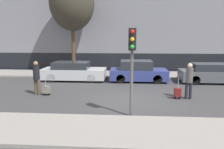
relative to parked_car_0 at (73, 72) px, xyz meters
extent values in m
plane|color=#38383A|center=(3.95, -4.67, -0.63)|extent=(80.00, 80.00, 0.00)
cube|color=gray|center=(3.95, -8.42, -0.57)|extent=(28.00, 2.50, 0.12)
cube|color=gray|center=(3.95, 2.33, -0.57)|extent=(28.00, 3.00, 0.12)
cube|color=black|center=(3.95, 4.51, 0.17)|extent=(27.44, 0.06, 1.60)
cube|color=#B7BABF|center=(0.04, 0.00, -0.13)|extent=(4.49, 1.86, 0.70)
cube|color=#23282D|center=(-0.14, 0.00, 0.45)|extent=(2.47, 1.64, 0.48)
cylinder|color=black|center=(1.44, -0.84, -0.33)|extent=(0.60, 0.18, 0.60)
cylinder|color=black|center=(1.44, 0.84, -0.33)|extent=(0.60, 0.18, 0.60)
cylinder|color=black|center=(-1.35, -0.84, -0.33)|extent=(0.60, 0.18, 0.60)
cylinder|color=black|center=(-1.35, 0.84, -0.33)|extent=(0.60, 0.18, 0.60)
cube|color=navy|center=(4.62, 0.02, -0.13)|extent=(3.92, 1.88, 0.70)
cube|color=#23282D|center=(4.47, 0.02, 0.52)|extent=(2.16, 1.65, 0.60)
cylinder|color=black|center=(5.84, -0.83, -0.33)|extent=(0.60, 0.18, 0.60)
cylinder|color=black|center=(5.84, 0.87, -0.33)|extent=(0.60, 0.18, 0.60)
cylinder|color=black|center=(3.41, -0.83, -0.33)|extent=(0.60, 0.18, 0.60)
cylinder|color=black|center=(3.41, 0.87, -0.33)|extent=(0.60, 0.18, 0.60)
cube|color=#4C5156|center=(9.55, -0.17, -0.13)|extent=(4.21, 1.73, 0.70)
cube|color=#23282D|center=(9.38, -0.17, 0.45)|extent=(2.31, 1.52, 0.47)
cylinder|color=black|center=(8.25, -0.95, -0.33)|extent=(0.60, 0.18, 0.60)
cylinder|color=black|center=(8.25, 0.60, -0.33)|extent=(0.60, 0.18, 0.60)
cylinder|color=#4C4233|center=(-0.88, -4.05, -0.21)|extent=(0.15, 0.15, 0.84)
cylinder|color=#4C4233|center=(-1.08, -4.02, -0.21)|extent=(0.15, 0.15, 0.84)
cylinder|color=black|center=(-0.98, -4.04, 0.58)|extent=(0.34, 0.34, 0.73)
sphere|color=#936B4C|center=(-0.98, -4.04, 1.07)|extent=(0.24, 0.24, 0.24)
cube|color=slate|center=(-0.44, -4.12, -0.31)|extent=(0.32, 0.24, 0.39)
cylinder|color=black|center=(-0.55, -4.12, -0.57)|extent=(0.12, 0.03, 0.12)
cylinder|color=black|center=(-0.32, -4.12, -0.57)|extent=(0.12, 0.03, 0.12)
cylinder|color=gray|center=(-0.44, -4.19, 0.15)|extent=(0.02, 0.19, 0.53)
cylinder|color=#23232D|center=(6.82, -4.27, -0.21)|extent=(0.15, 0.15, 0.84)
cylinder|color=#23232D|center=(7.02, -4.25, -0.21)|extent=(0.15, 0.15, 0.84)
cylinder|color=#4C4C4C|center=(6.92, -4.26, 0.58)|extent=(0.34, 0.34, 0.73)
sphere|color=beige|center=(6.92, -4.26, 1.06)|extent=(0.24, 0.24, 0.24)
cube|color=maroon|center=(6.37, -4.31, -0.29)|extent=(0.32, 0.24, 0.43)
cylinder|color=black|center=(6.26, -4.31, -0.57)|extent=(0.12, 0.03, 0.12)
cylinder|color=black|center=(6.48, -4.31, -0.57)|extent=(0.12, 0.03, 0.12)
cylinder|color=gray|center=(6.37, -4.39, 0.20)|extent=(0.02, 0.19, 0.53)
cylinder|color=#515154|center=(4.01, -6.92, 1.07)|extent=(0.12, 0.12, 3.40)
cube|color=black|center=(4.01, -7.10, 2.37)|extent=(0.28, 0.24, 0.80)
sphere|color=red|center=(4.01, -7.25, 2.64)|extent=(0.15, 0.15, 0.15)
sphere|color=gold|center=(4.01, -7.25, 2.37)|extent=(0.15, 0.15, 0.15)
sphere|color=green|center=(4.01, -7.25, 2.11)|extent=(0.15, 0.15, 0.15)
torus|color=black|center=(0.99, 1.97, -0.15)|extent=(0.72, 0.06, 0.72)
torus|color=black|center=(-0.06, 1.97, -0.15)|extent=(0.72, 0.06, 0.72)
cylinder|color=black|center=(0.46, 1.97, 0.05)|extent=(1.00, 0.05, 0.05)
cylinder|color=black|center=(0.27, 1.97, 0.25)|extent=(0.04, 0.04, 0.40)
cylinder|color=#4C3826|center=(-0.61, 2.61, 1.48)|extent=(0.28, 0.28, 3.97)
ellipsoid|color=#383328|center=(-0.61, 2.61, 5.10)|extent=(3.57, 3.57, 4.36)
camera|label=1|loc=(3.85, -15.14, 2.48)|focal=35.00mm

